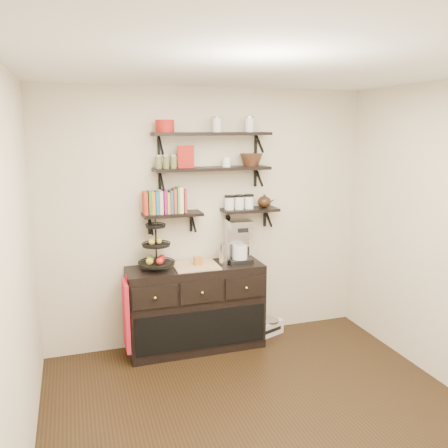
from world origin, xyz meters
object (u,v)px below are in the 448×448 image
(sideboard, at_px, (196,307))
(coffee_maker, at_px, (238,242))
(fruit_stand, at_px, (157,252))
(radio, at_px, (270,327))

(sideboard, distance_m, coffee_maker, 0.82)
(fruit_stand, distance_m, radio, 1.62)
(sideboard, xyz_separation_m, fruit_stand, (-0.40, 0.00, 0.63))
(coffee_maker, relative_size, radio, 1.41)
(radio, bearing_deg, fruit_stand, 161.62)
(sideboard, distance_m, fruit_stand, 0.74)
(radio, bearing_deg, sideboard, 163.17)
(fruit_stand, xyz_separation_m, coffee_maker, (0.87, 0.03, 0.03))
(sideboard, distance_m, radio, 0.96)
(fruit_stand, xyz_separation_m, radio, (1.28, 0.06, -1.00))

